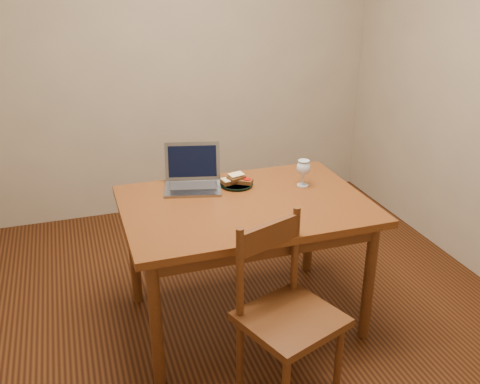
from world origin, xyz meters
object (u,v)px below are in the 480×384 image
object	(u,v)px
plate	(237,184)
laptop	(193,175)
chair	(287,307)
table	(245,217)
milk_glass	(303,173)

from	to	relation	value
plate	laptop	bearing A→B (deg)	159.97
plate	laptop	world-z (taller)	laptop
chair	plate	world-z (taller)	chair
laptop	plate	bearing A→B (deg)	-5.99
table	milk_glass	xyz separation A→B (m)	(0.39, 0.11, 0.16)
chair	plate	bearing A→B (deg)	67.76
table	laptop	bearing A→B (deg)	123.48
laptop	milk_glass	bearing A→B (deg)	-4.70
plate	milk_glass	xyz separation A→B (m)	(0.36, -0.12, 0.07)
table	plate	size ratio (longest dim) A/B	6.87
chair	milk_glass	bearing A→B (deg)	41.34
chair	laptop	world-z (taller)	laptop
table	plate	xyz separation A→B (m)	(0.03, 0.23, 0.09)
table	laptop	world-z (taller)	laptop
milk_glass	laptop	world-z (taller)	laptop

